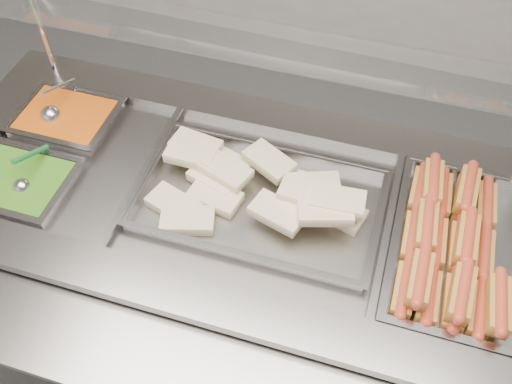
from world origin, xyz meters
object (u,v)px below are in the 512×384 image
(sneeze_guard, at_px, (262,44))
(pan_hotdogs, at_px, (456,254))
(ladle, at_px, (52,114))
(serving_spoon, at_px, (24,181))
(pan_wraps, at_px, (259,203))
(steam_counter, at_px, (242,274))

(sneeze_guard, height_order, pan_hotdogs, sneeze_guard)
(ladle, bearing_deg, serving_spoon, -74.49)
(pan_hotdogs, distance_m, pan_wraps, 0.57)
(ladle, bearing_deg, steam_counter, -9.30)
(steam_counter, height_order, sneeze_guard, sneeze_guard)
(steam_counter, distance_m, serving_spoon, 0.79)
(ladle, bearing_deg, sneeze_guard, 8.82)
(sneeze_guard, height_order, serving_spoon, sneeze_guard)
(sneeze_guard, xyz_separation_m, serving_spoon, (-0.61, -0.39, -0.36))
(sneeze_guard, xyz_separation_m, pan_hotdogs, (0.64, -0.21, -0.41))
(pan_wraps, distance_m, serving_spoon, 0.70)
(pan_wraps, bearing_deg, ladle, 171.55)
(sneeze_guard, height_order, ladle, sneeze_guard)
(sneeze_guard, bearing_deg, serving_spoon, -147.57)
(steam_counter, height_order, pan_wraps, pan_wraps)
(sneeze_guard, bearing_deg, pan_wraps, -73.15)
(pan_wraps, xyz_separation_m, ladle, (-0.76, 0.11, 0.03))
(steam_counter, bearing_deg, ladle, 170.70)
(pan_hotdogs, height_order, ladle, ladle)
(sneeze_guard, relative_size, serving_spoon, 9.11)
(pan_hotdogs, xyz_separation_m, pan_wraps, (-0.57, -0.01, 0.02))
(steam_counter, relative_size, serving_spoon, 10.45)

